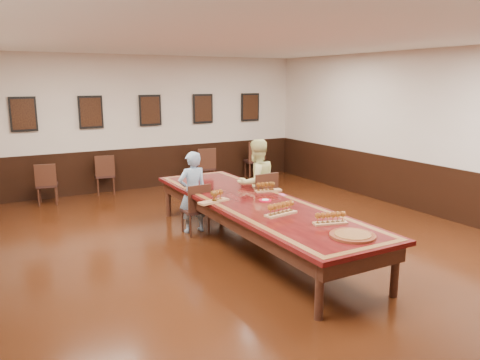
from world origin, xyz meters
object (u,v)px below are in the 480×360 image
spare_chair_a (47,183)px  spare_chair_b (104,174)px  person_man (193,192)px  conference_table (256,210)px  chair_man (195,208)px  carved_platter (353,236)px  spare_chair_c (205,167)px  chair_woman (260,199)px  spare_chair_d (254,160)px  person_woman (256,183)px

spare_chair_a → spare_chair_b: spare_chair_b is taller
person_man → conference_table: bearing=113.1°
chair_man → person_man: person_man is taller
person_man → carved_platter: 3.31m
spare_chair_b → spare_chair_c: 2.44m
person_man → carved_platter: bearing=100.7°
conference_table → carved_platter: size_ratio=7.67×
spare_chair_b → spare_chair_c: bearing=178.0°
chair_man → spare_chair_c: size_ratio=0.92×
conference_table → chair_woman: bearing=55.0°
spare_chair_d → person_woman: bearing=71.4°
spare_chair_a → person_man: size_ratio=0.63×
spare_chair_b → conference_table: size_ratio=0.19×
conference_table → person_man: bearing=114.3°
person_woman → conference_table: size_ratio=0.32×
spare_chair_a → carved_platter: bearing=123.4°
chair_woman → spare_chair_c: chair_woman is taller
spare_chair_b → conference_table: 4.99m
chair_woman → person_man: person_man is taller
spare_chair_b → spare_chair_c: (2.40, -0.39, 0.02)m
spare_chair_d → conference_table: 5.41m
chair_woman → carved_platter: bearing=76.3°
spare_chair_c → person_man: person_man is taller
spare_chair_b → chair_man: bearing=107.2°
spare_chair_a → chair_woman: bearing=142.6°
spare_chair_a → conference_table: bearing=130.5°
chair_woman → spare_chair_c: (0.57, 3.54, -0.02)m
conference_table → chair_man: bearing=116.1°
spare_chair_a → conference_table: spare_chair_a is taller
carved_platter → chair_man: bearing=102.2°
person_man → carved_platter: person_man is taller
chair_woman → person_man: (-1.18, 0.30, 0.21)m
chair_woman → spare_chair_d: (2.13, 3.74, 0.00)m
person_woman → spare_chair_b: bearing=-68.5°
spare_chair_b → spare_chair_d: bearing=-175.6°
person_woman → carved_platter: (-0.49, -3.05, -0.02)m
spare_chair_d → conference_table: (-2.77, -4.65, 0.10)m
spare_chair_d → person_woman: (-2.14, -3.63, 0.28)m
spare_chair_b → person_woman: (1.83, -3.83, 0.33)m
spare_chair_c → chair_woman: bearing=91.0°
spare_chair_b → spare_chair_d: size_ratio=0.92×
spare_chair_a → person_man: 3.82m
chair_man → spare_chair_d: 4.84m
spare_chair_d → conference_table: spare_chair_d is taller
spare_chair_a → spare_chair_d: size_ratio=0.88×
spare_chair_a → chair_man: bearing=131.5°
spare_chair_c → conference_table: 4.61m
spare_chair_d → conference_table: size_ratio=0.20×
spare_chair_c → person_woman: 3.50m
spare_chair_b → person_woman: size_ratio=0.59×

